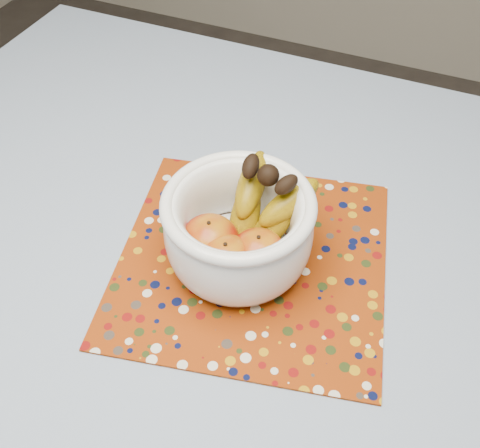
{
  "coord_description": "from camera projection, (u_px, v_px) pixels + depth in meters",
  "views": [
    {
      "loc": [
        0.23,
        -0.35,
        1.39
      ],
      "look_at": [
        0.03,
        0.11,
        0.84
      ],
      "focal_mm": 42.0,
      "sensor_mm": 36.0,
      "label": 1
    }
  ],
  "objects": [
    {
      "name": "table",
      "position": [
        189.0,
        347.0,
        0.8
      ],
      "size": [
        1.2,
        1.2,
        0.75
      ],
      "color": "brown",
      "rests_on": "ground"
    },
    {
      "name": "placemat",
      "position": [
        252.0,
        259.0,
        0.8
      ],
      "size": [
        0.44,
        0.44,
        0.0
      ],
      "primitive_type": "cube",
      "rotation": [
        0.0,
        0.0,
        0.2
      ],
      "color": "maroon",
      "rests_on": "tablecloth"
    },
    {
      "name": "fruit_bowl",
      "position": [
        245.0,
        226.0,
        0.75
      ],
      "size": [
        0.22,
        0.21,
        0.16
      ],
      "color": "white",
      "rests_on": "placemat"
    },
    {
      "name": "tablecloth",
      "position": [
        185.0,
        316.0,
        0.74
      ],
      "size": [
        1.32,
        1.32,
        0.01
      ],
      "primitive_type": "cube",
      "color": "slate",
      "rests_on": "table"
    }
  ]
}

